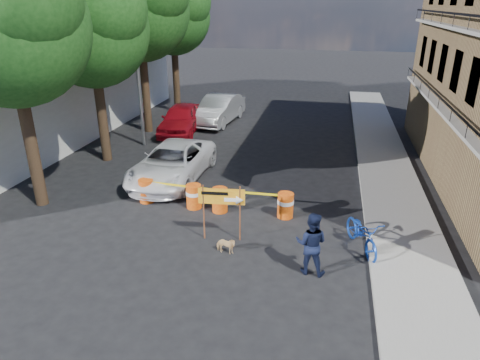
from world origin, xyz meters
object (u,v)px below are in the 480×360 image
at_px(barrel_far_left, 146,190).
at_px(barrel_mid_left, 194,196).
at_px(barrel_far_right, 285,205).
at_px(barrel_mid_right, 220,199).
at_px(suv_white, 172,163).
at_px(dog, 226,246).
at_px(sedan_red, 181,119).
at_px(bicycle, 364,219).
at_px(pedestrian, 311,243).
at_px(sedan_silver, 219,109).
at_px(detour_sign, 228,201).

relative_size(barrel_far_left, barrel_mid_left, 1.00).
distance_m(barrel_mid_left, barrel_far_right, 3.37).
relative_size(barrel_mid_right, suv_white, 0.17).
bearing_deg(dog, barrel_far_right, -21.08).
xyz_separation_m(dog, sedan_red, (-5.59, 12.02, 0.56)).
bearing_deg(barrel_far_right, barrel_mid_right, -178.68).
distance_m(barrel_far_left, bicycle, 8.03).
bearing_deg(barrel_far_left, pedestrian, -27.81).
xyz_separation_m(dog, sedan_silver, (-4.03, 14.61, 0.58)).
distance_m(barrel_mid_left, dog, 3.38).
relative_size(barrel_far_right, sedan_silver, 0.17).
distance_m(barrel_far_left, suv_white, 2.29).
bearing_deg(dog, barrel_far_left, 59.68).
bearing_deg(barrel_far_left, barrel_far_right, -1.73).
height_order(barrel_mid_left, suv_white, suv_white).
bearing_deg(sedan_silver, suv_white, -80.82).
distance_m(barrel_far_left, dog, 4.80).
distance_m(barrel_mid_right, suv_white, 3.68).
bearing_deg(sedan_silver, bicycle, -52.78).
relative_size(barrel_mid_left, barrel_far_right, 1.00).
distance_m(detour_sign, pedestrian, 2.97).
height_order(suv_white, sedan_red, sedan_red).
height_order(barrel_far_right, suv_white, suv_white).
distance_m(barrel_mid_right, sedan_red, 10.44).
relative_size(barrel_mid_left, detour_sign, 0.48).
xyz_separation_m(barrel_far_left, bicycle, (7.80, -1.81, 0.59)).
bearing_deg(pedestrian, barrel_mid_right, -36.73).
relative_size(barrel_far_right, dog, 1.40).
bearing_deg(barrel_mid_left, barrel_far_left, 176.36).
relative_size(barrel_far_left, detour_sign, 0.48).
bearing_deg(sedan_silver, barrel_far_left, -82.38).
distance_m(detour_sign, suv_white, 5.60).
xyz_separation_m(barrel_mid_left, barrel_far_right, (3.37, -0.04, 0.00)).
distance_m(barrel_far_left, barrel_mid_left, 1.92).
height_order(barrel_far_right, pedestrian, pedestrian).
distance_m(barrel_mid_left, sedan_silver, 12.01).
height_order(barrel_far_left, sedan_silver, sedan_silver).
distance_m(barrel_far_right, pedestrian, 3.38).
relative_size(barrel_far_left, sedan_red, 0.19).
bearing_deg(suv_white, sedan_red, 107.77).
height_order(barrel_far_left, bicycle, bicycle).
relative_size(detour_sign, pedestrian, 1.02).
relative_size(barrel_far_left, bicycle, 0.42).
bearing_deg(barrel_far_right, dog, -118.21).
xyz_separation_m(barrel_far_right, bicycle, (2.51, -1.66, 0.59)).
bearing_deg(barrel_mid_right, dog, -71.85).
height_order(barrel_far_left, barrel_mid_right, same).
bearing_deg(sedan_silver, pedestrian, -59.92).
height_order(barrel_mid_right, barrel_far_right, same).
bearing_deg(barrel_mid_right, sedan_red, 116.81).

